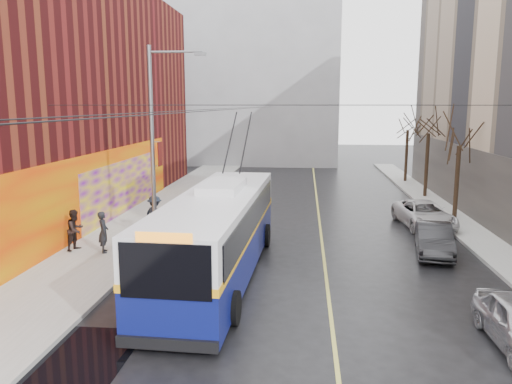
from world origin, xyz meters
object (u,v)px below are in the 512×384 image
tree_mid (429,122)px  pedestrian_b (75,230)px  parked_car_c (424,215)px  pedestrian_c (155,215)px  trolleybus (218,232)px  following_car (235,199)px  pedestrian_a (103,232)px  streetlight_pole (155,140)px  tree_far (408,120)px  tree_near (460,132)px  parked_car_b (434,239)px

tree_mid → pedestrian_b: bearing=-140.7°
parked_car_c → pedestrian_c: 14.00m
trolleybus → following_car: trolleybus is taller
pedestrian_a → pedestrian_b: size_ratio=0.99×
streetlight_pole → pedestrian_c: streetlight_pole is taller
tree_mid → trolleybus: 21.04m
tree_far → parked_car_c: 16.37m
following_car → trolleybus: bearing=-83.3°
tree_far → parked_car_c: (-2.03, -15.61, -4.46)m
streetlight_pole → pedestrian_c: size_ratio=4.73×
tree_near → pedestrian_b: tree_near is taller
pedestrian_b → tree_far: bearing=-24.2°
following_car → streetlight_pole: bearing=-106.4°
parked_car_c → pedestrian_a: 16.25m
tree_near → streetlight_pole: bearing=-158.4°
parked_car_b → tree_mid: bearing=87.8°
parked_car_c → trolleybus: bearing=-145.4°
parked_car_b → tree_far: bearing=91.6°
streetlight_pole → tree_mid: 19.96m
tree_far → pedestrian_a: tree_far is taller
trolleybus → following_car: size_ratio=3.10×
pedestrian_b → tree_mid: bearing=-35.2°
following_car → tree_mid: bearing=24.7°
following_car → pedestrian_a: 10.74m
following_car → pedestrian_b: 11.15m
tree_far → trolleybus: bearing=-115.6°
parked_car_c → following_car: following_car is taller
tree_far → tree_mid: bearing=-90.0°
tree_mid → tree_far: 7.00m
streetlight_pole → following_car: size_ratio=2.16×
parked_car_b → following_car: (-9.86, 8.28, 0.04)m
streetlight_pole → trolleybus: bearing=-49.8°
trolleybus → pedestrian_b: size_ratio=7.18×
pedestrian_a → pedestrian_c: (1.27, 3.27, 0.06)m
tree_far → parked_car_c: bearing=-97.4°
tree_near → pedestrian_a: tree_near is taller
tree_mid → parked_car_b: 14.62m
tree_far → parked_car_b: bearing=-97.6°
tree_mid → parked_car_c: (-2.03, -8.61, -4.57)m
tree_mid → tree_far: bearing=90.0°
parked_car_c → tree_mid: bearing=69.4°
tree_mid → following_car: bearing=-157.1°
tree_near → tree_far: size_ratio=0.97×
streetlight_pole → trolleybus: (3.55, -4.19, -3.16)m
tree_near → tree_far: (0.00, 14.00, 0.17)m
parked_car_c → following_car: bearing=155.4°
tree_near → trolleybus: (-11.59, -10.19, -3.29)m
pedestrian_c → tree_mid: bearing=-112.5°
tree_mid → tree_far: tree_mid is taller
streetlight_pole → pedestrian_b: size_ratio=5.00×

